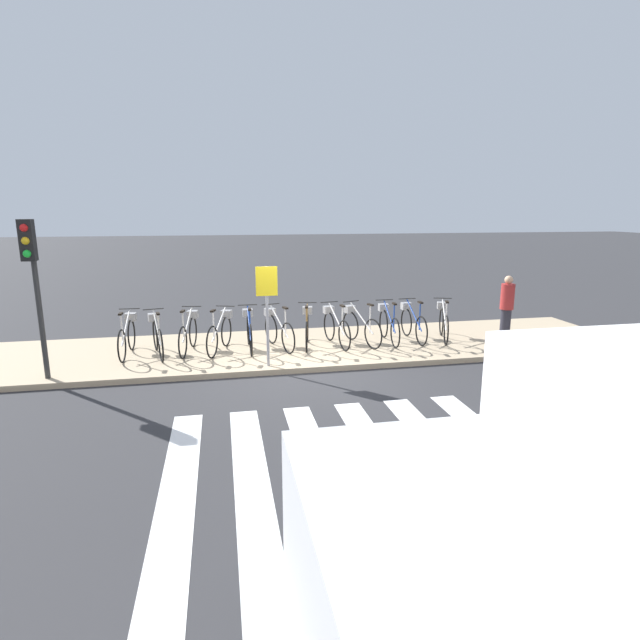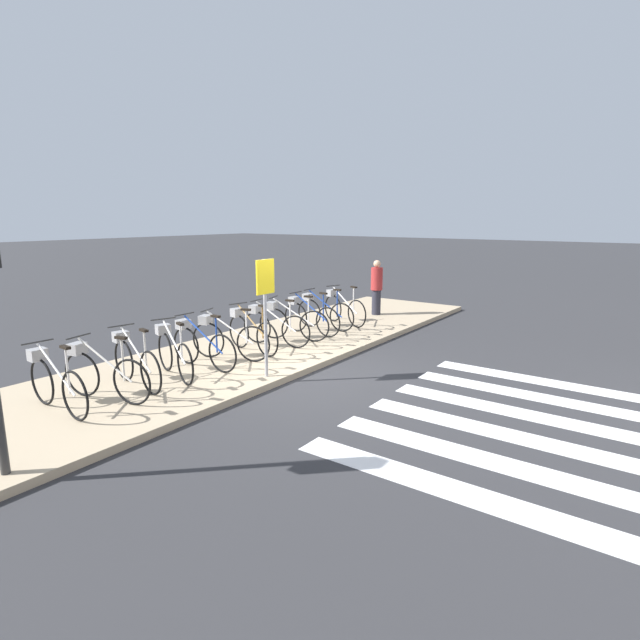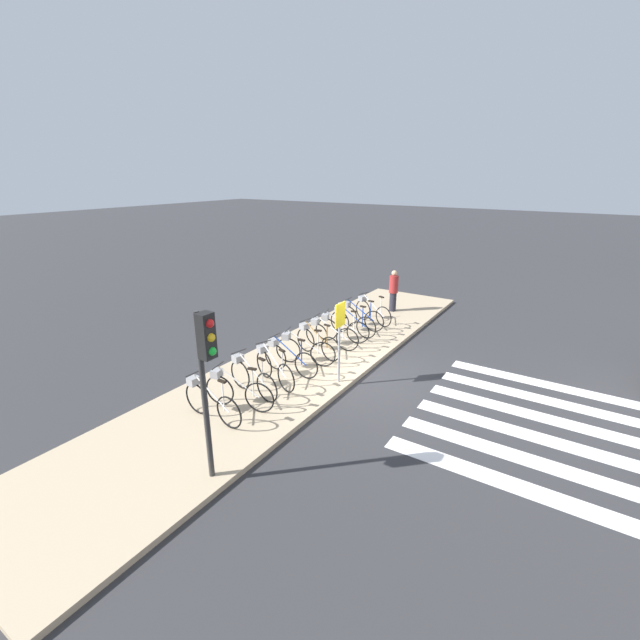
{
  "view_description": "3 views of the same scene",
  "coord_description": "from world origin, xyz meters",
  "px_view_note": "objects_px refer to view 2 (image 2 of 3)",
  "views": [
    {
      "loc": [
        -1.62,
        -9.81,
        3.34
      ],
      "look_at": [
        0.51,
        0.91,
        0.92
      ],
      "focal_mm": 28.0,
      "sensor_mm": 36.0,
      "label": 1
    },
    {
      "loc": [
        -7.14,
        -5.5,
        2.94
      ],
      "look_at": [
        0.95,
        0.31,
        0.87
      ],
      "focal_mm": 28.0,
      "sensor_mm": 36.0,
      "label": 2
    },
    {
      "loc": [
        -9.26,
        -4.67,
        5.2
      ],
      "look_at": [
        0.1,
        1.4,
        1.35
      ],
      "focal_mm": 24.0,
      "sensor_mm": 36.0,
      "label": 3
    }
  ],
  "objects_px": {
    "parked_bicycle_7": "(273,325)",
    "parked_bicycle_6": "(250,330)",
    "parked_bicycle_10": "(322,311)",
    "sign_post": "(265,298)",
    "parked_bicycle_8": "(290,320)",
    "parked_bicycle_2": "(134,360)",
    "pedestrian": "(377,286)",
    "parked_bicycle_0": "(54,381)",
    "parked_bicycle_5": "(226,337)",
    "parked_bicycle_3": "(173,351)",
    "parked_bicycle_1": "(101,372)",
    "parked_bicycle_11": "(342,307)",
    "parked_bicycle_9": "(309,315)",
    "parked_bicycle_4": "(200,344)"
  },
  "relations": [
    {
      "from": "parked_bicycle_8",
      "to": "parked_bicycle_5",
      "type": "bearing_deg",
      "value": 179.62
    },
    {
      "from": "parked_bicycle_5",
      "to": "parked_bicycle_11",
      "type": "distance_m",
      "value": 4.21
    },
    {
      "from": "parked_bicycle_5",
      "to": "parked_bicycle_8",
      "type": "bearing_deg",
      "value": -0.38
    },
    {
      "from": "parked_bicycle_0",
      "to": "parked_bicycle_6",
      "type": "height_order",
      "value": "same"
    },
    {
      "from": "parked_bicycle_0",
      "to": "parked_bicycle_3",
      "type": "xyz_separation_m",
      "value": [
        2.07,
        -0.07,
        0.0
      ]
    },
    {
      "from": "parked_bicycle_2",
      "to": "parked_bicycle_10",
      "type": "height_order",
      "value": "same"
    },
    {
      "from": "parked_bicycle_7",
      "to": "parked_bicycle_6",
      "type": "bearing_deg",
      "value": 177.06
    },
    {
      "from": "parked_bicycle_1",
      "to": "pedestrian",
      "type": "height_order",
      "value": "pedestrian"
    },
    {
      "from": "parked_bicycle_1",
      "to": "pedestrian",
      "type": "xyz_separation_m",
      "value": [
        8.63,
        -0.02,
        0.37
      ]
    },
    {
      "from": "parked_bicycle_5",
      "to": "pedestrian",
      "type": "xyz_separation_m",
      "value": [
        5.89,
        -0.12,
        0.37
      ]
    },
    {
      "from": "pedestrian",
      "to": "parked_bicycle_9",
      "type": "bearing_deg",
      "value": 177.67
    },
    {
      "from": "parked_bicycle_11",
      "to": "sign_post",
      "type": "xyz_separation_m",
      "value": [
        -4.58,
        -1.37,
        0.98
      ]
    },
    {
      "from": "parked_bicycle_11",
      "to": "pedestrian",
      "type": "height_order",
      "value": "pedestrian"
    },
    {
      "from": "parked_bicycle_1",
      "to": "parked_bicycle_10",
      "type": "xyz_separation_m",
      "value": [
        6.16,
        0.16,
        0.0
      ]
    },
    {
      "from": "parked_bicycle_3",
      "to": "pedestrian",
      "type": "relative_size",
      "value": 1.04
    },
    {
      "from": "parked_bicycle_0",
      "to": "parked_bicycle_9",
      "type": "xyz_separation_m",
      "value": [
        6.16,
        -0.03,
        0.0
      ]
    },
    {
      "from": "parked_bicycle_0",
      "to": "parked_bicycle_5",
      "type": "relative_size",
      "value": 1.04
    },
    {
      "from": "parked_bicycle_3",
      "to": "parked_bicycle_0",
      "type": "bearing_deg",
      "value": 178.04
    },
    {
      "from": "parked_bicycle_4",
      "to": "parked_bicycle_8",
      "type": "height_order",
      "value": "same"
    },
    {
      "from": "parked_bicycle_11",
      "to": "pedestrian",
      "type": "bearing_deg",
      "value": -3.04
    },
    {
      "from": "parked_bicycle_1",
      "to": "parked_bicycle_4",
      "type": "distance_m",
      "value": 2.07
    },
    {
      "from": "parked_bicycle_8",
      "to": "sign_post",
      "type": "relative_size",
      "value": 0.8
    },
    {
      "from": "parked_bicycle_0",
      "to": "parked_bicycle_8",
      "type": "bearing_deg",
      "value": -0.59
    },
    {
      "from": "parked_bicycle_10",
      "to": "sign_post",
      "type": "xyz_separation_m",
      "value": [
        -3.78,
        -1.47,
        0.98
      ]
    },
    {
      "from": "parked_bicycle_1",
      "to": "parked_bicycle_8",
      "type": "height_order",
      "value": "same"
    },
    {
      "from": "parked_bicycle_0",
      "to": "parked_bicycle_4",
      "type": "height_order",
      "value": "same"
    },
    {
      "from": "parked_bicycle_4",
      "to": "parked_bicycle_5",
      "type": "relative_size",
      "value": 1.04
    },
    {
      "from": "parked_bicycle_1",
      "to": "parked_bicycle_7",
      "type": "relative_size",
      "value": 0.99
    },
    {
      "from": "parked_bicycle_5",
      "to": "parked_bicycle_10",
      "type": "distance_m",
      "value": 3.42
    },
    {
      "from": "parked_bicycle_1",
      "to": "parked_bicycle_7",
      "type": "height_order",
      "value": "same"
    },
    {
      "from": "parked_bicycle_2",
      "to": "pedestrian",
      "type": "relative_size",
      "value": 1.08
    },
    {
      "from": "parked_bicycle_0",
      "to": "sign_post",
      "type": "relative_size",
      "value": 0.83
    },
    {
      "from": "parked_bicycle_2",
      "to": "parked_bicycle_1",
      "type": "bearing_deg",
      "value": -166.78
    },
    {
      "from": "sign_post",
      "to": "parked_bicycle_10",
      "type": "bearing_deg",
      "value": 21.2
    },
    {
      "from": "parked_bicycle_2",
      "to": "parked_bicycle_8",
      "type": "relative_size",
      "value": 1.03
    },
    {
      "from": "parked_bicycle_1",
      "to": "pedestrian",
      "type": "relative_size",
      "value": 1.07
    },
    {
      "from": "parked_bicycle_0",
      "to": "parked_bicycle_6",
      "type": "distance_m",
      "value": 4.11
    },
    {
      "from": "parked_bicycle_1",
      "to": "parked_bicycle_11",
      "type": "bearing_deg",
      "value": 0.55
    },
    {
      "from": "parked_bicycle_2",
      "to": "parked_bicycle_6",
      "type": "xyz_separation_m",
      "value": [
        2.77,
        -0.04,
        0.0
      ]
    },
    {
      "from": "parked_bicycle_0",
      "to": "parked_bicycle_2",
      "type": "distance_m",
      "value": 1.34
    },
    {
      "from": "parked_bicycle_3",
      "to": "parked_bicycle_9",
      "type": "bearing_deg",
      "value": 0.55
    },
    {
      "from": "parked_bicycle_1",
      "to": "parked_bicycle_3",
      "type": "distance_m",
      "value": 1.41
    },
    {
      "from": "parked_bicycle_1",
      "to": "parked_bicycle_11",
      "type": "distance_m",
      "value": 6.96
    },
    {
      "from": "parked_bicycle_5",
      "to": "parked_bicycle_9",
      "type": "height_order",
      "value": "same"
    },
    {
      "from": "parked_bicycle_5",
      "to": "sign_post",
      "type": "bearing_deg",
      "value": -104.58
    },
    {
      "from": "parked_bicycle_5",
      "to": "parked_bicycle_8",
      "type": "distance_m",
      "value": 2.01
    },
    {
      "from": "parked_bicycle_1",
      "to": "parked_bicycle_2",
      "type": "xyz_separation_m",
      "value": [
        0.68,
        0.16,
        0.0
      ]
    },
    {
      "from": "parked_bicycle_0",
      "to": "parked_bicycle_8",
      "type": "relative_size",
      "value": 1.04
    },
    {
      "from": "parked_bicycle_1",
      "to": "parked_bicycle_6",
      "type": "xyz_separation_m",
      "value": [
        3.46,
        0.12,
        0.0
      ]
    },
    {
      "from": "parked_bicycle_2",
      "to": "parked_bicycle_10",
      "type": "relative_size",
      "value": 0.99
    }
  ]
}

